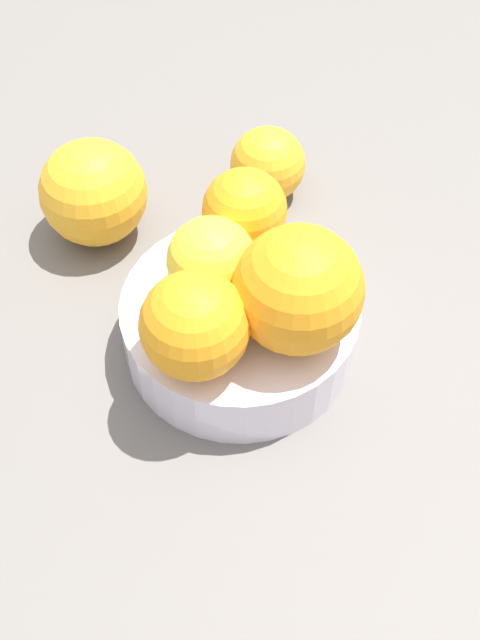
# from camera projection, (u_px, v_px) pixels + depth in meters

# --- Properties ---
(ground_plane) EXTENTS (1.10, 1.10, 0.02)m
(ground_plane) POSITION_uv_depth(u_px,v_px,m) (240.00, 351.00, 0.58)
(ground_plane) COLOR #66605B
(fruit_bowl) EXTENTS (0.17, 0.17, 0.05)m
(fruit_bowl) POSITION_uv_depth(u_px,v_px,m) (240.00, 325.00, 0.55)
(fruit_bowl) COLOR silver
(fruit_bowl) RESTS_ON ground_plane
(orange_in_bowl_0) EXTENTS (0.08, 0.08, 0.08)m
(orange_in_bowl_0) POSITION_uv_depth(u_px,v_px,m) (298.00, 290.00, 0.48)
(orange_in_bowl_0) COLOR orange
(orange_in_bowl_0) RESTS_ON fruit_bowl
(orange_in_bowl_1) EXTENTS (0.07, 0.07, 0.07)m
(orange_in_bowl_1) POSITION_uv_depth(u_px,v_px,m) (195.00, 326.00, 0.47)
(orange_in_bowl_1) COLOR orange
(orange_in_bowl_1) RESTS_ON fruit_bowl
(orange_in_bowl_2) EXTENTS (0.06, 0.06, 0.06)m
(orange_in_bowl_2) POSITION_uv_depth(u_px,v_px,m) (212.00, 261.00, 0.51)
(orange_in_bowl_2) COLOR yellow
(orange_in_bowl_2) RESTS_ON fruit_bowl
(orange_in_bowl_3) EXTENTS (0.06, 0.06, 0.06)m
(orange_in_bowl_3) POSITION_uv_depth(u_px,v_px,m) (245.00, 210.00, 0.54)
(orange_in_bowl_3) COLOR orange
(orange_in_bowl_3) RESTS_ON fruit_bowl
(orange_loose_0) EXTENTS (0.09, 0.09, 0.09)m
(orange_loose_0) POSITION_uv_depth(u_px,v_px,m) (93.00, 193.00, 0.61)
(orange_loose_0) COLOR #F9A823
(orange_loose_0) RESTS_ON ground_plane
(orange_loose_1) EXTENTS (0.06, 0.06, 0.06)m
(orange_loose_1) POSITION_uv_depth(u_px,v_px,m) (268.00, 164.00, 0.64)
(orange_loose_1) COLOR #F9A823
(orange_loose_1) RESTS_ON ground_plane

